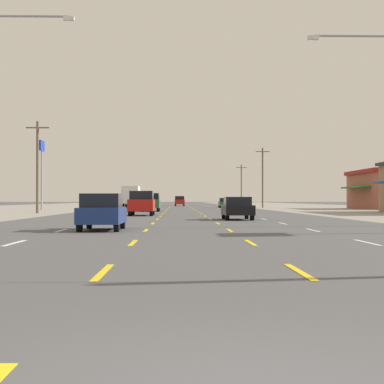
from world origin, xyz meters
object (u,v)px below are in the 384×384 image
Objects in this scene: suv_inner_left_mid at (142,203)px; suv_inner_left_midfar at (151,202)px; hatchback_far_right_farther at (224,203)px; suv_center_turn_farthest at (180,201)px; streetlight_right_row_0 at (384,112)px; sedan_inner_right_near at (237,208)px; box_truck_far_left_far at (131,196)px; hatchback_inner_left_nearest at (102,212)px; pole_sign_left_row_2 at (42,158)px.

suv_inner_left_midfar is (-0.03, 17.26, 0.00)m from suv_inner_left_mid.
suv_inner_left_midfar is 30.84m from hatchback_far_right_farther.
streetlight_right_row_0 is (9.67, -95.37, 4.55)m from suv_center_turn_farthest.
suv_inner_left_mid is at bearing -92.55° from suv_center_turn_farthest.
hatchback_far_right_farther reaches higher than sedan_inner_right_near.
hatchback_far_right_farther is 0.41× the size of streetlight_right_row_0.
box_truck_far_left_far reaches higher than sedan_inner_right_near.
suv_inner_left_midfar is 40.04m from streetlight_right_row_0.
suv_inner_left_mid is 0.51× the size of streetlight_right_row_0.
suv_inner_left_midfar is (-6.76, 27.86, 0.27)m from sedan_inner_right_near.
hatchback_inner_left_nearest is at bearing -86.88° from box_truck_far_left_far.
suv_inner_left_mid is 75.12m from suv_center_turn_farthest.
suv_inner_left_mid is 41.83m from box_truck_far_left_far.
pole_sign_left_row_2 is at bearing 119.62° from sedan_inner_right_near.
suv_center_turn_farthest is 0.51× the size of streetlight_right_row_0.
suv_inner_left_mid is (0.29, 24.35, 0.24)m from hatchback_inner_left_nearest.
suv_inner_left_midfar reaches higher than sedan_inner_right_near.
suv_inner_left_mid reaches higher than hatchback_inner_left_nearest.
suv_center_turn_farthest is (3.63, 99.39, 0.24)m from hatchback_inner_left_nearest.
suv_center_turn_farthest is 0.59× the size of pole_sign_left_row_2.
suv_inner_left_midfar is 57.88m from suv_center_turn_farthest.
suv_center_turn_farthest is at bearing 71.56° from pole_sign_left_row_2.
streetlight_right_row_0 is at bearing -57.15° from sedan_inner_right_near.
suv_center_turn_farthest is (3.37, 57.78, 0.00)m from suv_inner_left_midfar.
pole_sign_left_row_2 is (-13.11, 49.17, 5.49)m from hatchback_inner_left_nearest.
suv_inner_left_midfar is at bearing -109.35° from hatchback_far_right_farther.
box_truck_far_left_far is (-10.63, 52.25, 1.08)m from sedan_inner_right_near.
streetlight_right_row_0 is (16.91, -61.97, 3.74)m from box_truck_far_left_far.
streetlight_right_row_0 is (13.30, 4.02, 4.79)m from hatchback_inner_left_nearest.
box_truck_far_left_far is at bearing 99.01° from suv_inner_left_midfar.
box_truck_far_left_far is at bearing 101.50° from sedan_inner_right_near.
hatchback_inner_left_nearest is at bearing -75.07° from pole_sign_left_row_2.
suv_inner_left_midfar is 24.70m from box_truck_far_left_far.
sedan_inner_right_near is at bearing -87.73° from suv_center_turn_farthest.
hatchback_inner_left_nearest is 0.41× the size of streetlight_right_row_0.
streetlight_right_row_0 reaches higher than suv_center_turn_farthest.
pole_sign_left_row_2 reaches higher than hatchback_inner_left_nearest.
hatchback_inner_left_nearest is 24.35m from suv_inner_left_mid.
sedan_inner_right_near is 0.92× the size of suv_center_turn_farthest.
pole_sign_left_row_2 is (-23.60, -21.54, 5.49)m from hatchback_far_right_farther.
sedan_inner_right_near is 12.54m from streetlight_right_row_0.
sedan_inner_right_near is 53.33m from box_truck_far_left_far.
sedan_inner_right_near is 57.06m from hatchback_far_right_farther.
hatchback_inner_left_nearest is 0.54× the size of box_truck_far_left_far.
suv_inner_left_mid is 0.59× the size of pole_sign_left_row_2.
box_truck_far_left_far is 19.83m from pole_sign_left_row_2.
hatchback_inner_left_nearest is 0.47× the size of pole_sign_left_row_2.
sedan_inner_right_near is 0.92× the size of suv_inner_left_midfar.
hatchback_far_right_farther is 32.41m from pole_sign_left_row_2.
pole_sign_left_row_2 reaches higher than sedan_inner_right_near.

